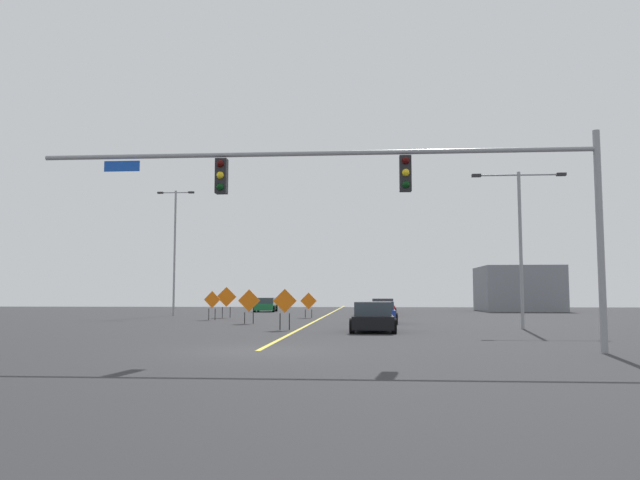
# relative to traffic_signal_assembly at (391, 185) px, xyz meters

# --- Properties ---
(ground) EXTENTS (129.73, 129.73, 0.00)m
(ground) POSITION_rel_traffic_signal_assembly_xyz_m (-3.89, 0.01, -4.82)
(ground) COLOR #2D2D30
(road_centre_stripe) EXTENTS (0.16, 72.07, 0.01)m
(road_centre_stripe) POSITION_rel_traffic_signal_assembly_xyz_m (-3.89, 36.05, -4.82)
(road_centre_stripe) COLOR yellow
(road_centre_stripe) RESTS_ON ground
(traffic_signal_assembly) EXTENTS (16.48, 0.44, 6.34)m
(traffic_signal_assembly) POSITION_rel_traffic_signal_assembly_xyz_m (0.00, 0.00, 0.00)
(traffic_signal_assembly) COLOR gray
(traffic_signal_assembly) RESTS_ON ground
(street_lamp_far_right) EXTENTS (4.49, 0.24, 7.58)m
(street_lamp_far_right) POSITION_rel_traffic_signal_assembly_xyz_m (6.70, 12.38, -0.22)
(street_lamp_far_right) COLOR gray
(street_lamp_far_right) RESTS_ON ground
(street_lamp_near_left) EXTENTS (2.93, 0.24, 9.80)m
(street_lamp_near_left) POSITION_rel_traffic_signal_assembly_xyz_m (-15.66, 29.38, 0.81)
(street_lamp_near_left) COLOR gray
(street_lamp_near_left) RESTS_ON ground
(construction_sign_right_lane) EXTENTS (1.11, 0.18, 1.88)m
(construction_sign_right_lane) POSITION_rel_traffic_signal_assembly_xyz_m (-10.74, 21.91, -3.63)
(construction_sign_right_lane) COLOR orange
(construction_sign_right_lane) RESTS_ON ground
(construction_sign_median_far) EXTENTS (1.18, 0.14, 1.79)m
(construction_sign_median_far) POSITION_rel_traffic_signal_assembly_xyz_m (-4.81, 25.91, -3.71)
(construction_sign_median_far) COLOR orange
(construction_sign_median_far) RESTS_ON ground
(construction_sign_left_shoulder) EXTENTS (1.28, 0.10, 1.94)m
(construction_sign_left_shoulder) POSITION_rel_traffic_signal_assembly_xyz_m (-7.37, 16.98, -3.61)
(construction_sign_left_shoulder) COLOR orange
(construction_sign_left_shoulder) RESTS_ON ground
(construction_sign_left_lane) EXTENTS (1.39, 0.34, 2.18)m
(construction_sign_left_lane) POSITION_rel_traffic_signal_assembly_xyz_m (-10.66, 25.70, -3.44)
(construction_sign_left_lane) COLOR orange
(construction_sign_left_lane) RESTS_ON ground
(construction_sign_right_shoulder) EXTENTS (1.11, 0.19, 1.90)m
(construction_sign_right_shoulder) POSITION_rel_traffic_signal_assembly_xyz_m (-4.52, 10.82, -3.61)
(construction_sign_right_shoulder) COLOR orange
(construction_sign_right_shoulder) RESTS_ON ground
(car_black_approaching) EXTENTS (2.03, 4.01, 1.32)m
(car_black_approaching) POSITION_rel_traffic_signal_assembly_xyz_m (-0.44, 9.72, -4.20)
(car_black_approaching) COLOR black
(car_black_approaching) RESTS_ON ground
(car_blue_near) EXTENTS (2.01, 4.07, 1.24)m
(car_blue_near) POSITION_rel_traffic_signal_assembly_xyz_m (0.04, 17.66, -4.24)
(car_blue_near) COLOR #1E389E
(car_blue_near) RESTS_ON ground
(car_orange_mid) EXTENTS (1.96, 4.49, 1.21)m
(car_orange_mid) POSITION_rel_traffic_signal_assembly_xyz_m (0.88, 39.95, -4.24)
(car_orange_mid) COLOR orange
(car_orange_mid) RESTS_ON ground
(car_green_passing) EXTENTS (2.17, 3.93, 1.34)m
(car_green_passing) POSITION_rel_traffic_signal_assembly_xyz_m (-10.36, 41.29, -4.21)
(car_green_passing) COLOR #196B38
(car_green_passing) RESTS_ON ground
(car_red_distant) EXTENTS (2.02, 4.33, 1.33)m
(car_red_distant) POSITION_rel_traffic_signal_assembly_xyz_m (0.52, 30.93, -4.21)
(car_red_distant) COLOR red
(car_red_distant) RESTS_ON ground
(roadside_building_east) EXTENTS (7.57, 8.25, 4.48)m
(roadside_building_east) POSITION_rel_traffic_signal_assembly_xyz_m (14.66, 46.58, -2.58)
(roadside_building_east) COLOR gray
(roadside_building_east) RESTS_ON ground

